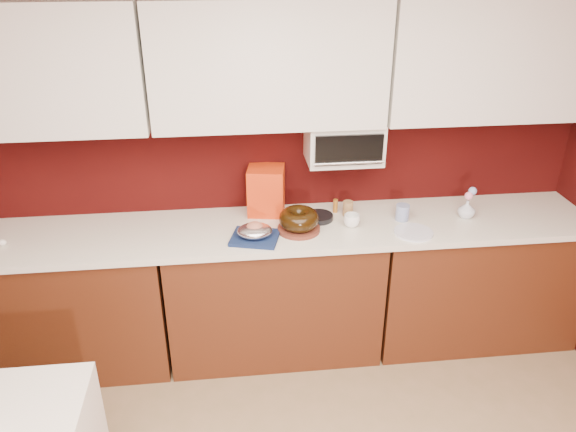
# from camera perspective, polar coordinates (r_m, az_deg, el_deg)

# --- Properties ---
(wall_back) EXTENTS (4.00, 0.02, 2.50)m
(wall_back) POSITION_cam_1_polar(r_m,az_deg,el_deg) (3.55, -2.06, 6.20)
(wall_back) COLOR #380907
(wall_back) RESTS_ON floor
(base_cabinet_left) EXTENTS (1.31, 0.58, 0.86)m
(base_cabinet_left) POSITION_cam_1_polar(r_m,az_deg,el_deg) (3.80, -22.11, -8.38)
(base_cabinet_left) COLOR #522410
(base_cabinet_left) RESTS_ON floor
(base_cabinet_center) EXTENTS (1.31, 0.58, 0.86)m
(base_cabinet_center) POSITION_cam_1_polar(r_m,az_deg,el_deg) (3.66, -1.45, -7.67)
(base_cabinet_center) COLOR #522410
(base_cabinet_center) RESTS_ON floor
(base_cabinet_right) EXTENTS (1.31, 0.58, 0.86)m
(base_cabinet_right) POSITION_cam_1_polar(r_m,az_deg,el_deg) (3.98, 18.17, -6.07)
(base_cabinet_right) COLOR #522410
(base_cabinet_right) RESTS_ON floor
(countertop) EXTENTS (4.00, 0.62, 0.04)m
(countertop) POSITION_cam_1_polar(r_m,az_deg,el_deg) (3.42, -1.54, -1.42)
(countertop) COLOR silver
(countertop) RESTS_ON base_cabinet_center
(upper_cabinet_left) EXTENTS (1.31, 0.33, 0.70)m
(upper_cabinet_left) POSITION_cam_1_polar(r_m,az_deg,el_deg) (3.40, -25.66, 13.27)
(upper_cabinet_left) COLOR white
(upper_cabinet_left) RESTS_ON wall_back
(upper_cabinet_center) EXTENTS (1.31, 0.33, 0.70)m
(upper_cabinet_center) POSITION_cam_1_polar(r_m,az_deg,el_deg) (3.23, -1.99, 15.20)
(upper_cabinet_center) COLOR white
(upper_cabinet_center) RESTS_ON wall_back
(upper_cabinet_right) EXTENTS (1.31, 0.33, 0.70)m
(upper_cabinet_right) POSITION_cam_1_polar(r_m,az_deg,el_deg) (3.59, 20.52, 14.76)
(upper_cabinet_right) COLOR white
(upper_cabinet_right) RESTS_ON wall_back
(toaster_oven) EXTENTS (0.45, 0.30, 0.25)m
(toaster_oven) POSITION_cam_1_polar(r_m,az_deg,el_deg) (3.44, 5.67, 7.58)
(toaster_oven) COLOR white
(toaster_oven) RESTS_ON upper_cabinet_center
(toaster_oven_door) EXTENTS (0.40, 0.02, 0.18)m
(toaster_oven_door) POSITION_cam_1_polar(r_m,az_deg,el_deg) (3.29, 6.23, 6.68)
(toaster_oven_door) COLOR black
(toaster_oven_door) RESTS_ON toaster_oven
(toaster_oven_handle) EXTENTS (0.42, 0.02, 0.02)m
(toaster_oven_handle) POSITION_cam_1_polar(r_m,az_deg,el_deg) (3.30, 6.22, 5.37)
(toaster_oven_handle) COLOR silver
(toaster_oven_handle) RESTS_ON toaster_oven
(cake_base) EXTENTS (0.32, 0.32, 0.02)m
(cake_base) POSITION_cam_1_polar(r_m,az_deg,el_deg) (3.37, 1.10, -1.32)
(cake_base) COLOR maroon
(cake_base) RESTS_ON countertop
(bundt_cake) EXTENTS (0.28, 0.28, 0.10)m
(bundt_cake) POSITION_cam_1_polar(r_m,az_deg,el_deg) (3.33, 1.11, -0.29)
(bundt_cake) COLOR black
(bundt_cake) RESTS_ON cake_base
(navy_towel) EXTENTS (0.32, 0.29, 0.02)m
(navy_towel) POSITION_cam_1_polar(r_m,az_deg,el_deg) (3.28, -3.38, -2.21)
(navy_towel) COLOR #14244D
(navy_towel) RESTS_ON countertop
(foil_ham_nest) EXTENTS (0.26, 0.24, 0.08)m
(foil_ham_nest) POSITION_cam_1_polar(r_m,az_deg,el_deg) (3.26, -3.40, -1.52)
(foil_ham_nest) COLOR white
(foil_ham_nest) RESTS_ON navy_towel
(roasted_ham) EXTENTS (0.10, 0.09, 0.06)m
(roasted_ham) POSITION_cam_1_polar(r_m,az_deg,el_deg) (3.25, -3.41, -1.13)
(roasted_ham) COLOR #C27058
(roasted_ham) RESTS_ON foil_ham_nest
(pandoro_box) EXTENTS (0.25, 0.24, 0.30)m
(pandoro_box) POSITION_cam_1_polar(r_m,az_deg,el_deg) (3.54, -2.23, 2.61)
(pandoro_box) COLOR red
(pandoro_box) RESTS_ON countertop
(dark_pan) EXTENTS (0.18, 0.18, 0.03)m
(dark_pan) POSITION_cam_1_polar(r_m,az_deg,el_deg) (3.50, 3.14, -0.10)
(dark_pan) COLOR black
(dark_pan) RESTS_ON countertop
(coffee_mug) EXTENTS (0.12, 0.12, 0.10)m
(coffee_mug) POSITION_cam_1_polar(r_m,az_deg,el_deg) (3.42, 6.49, -0.34)
(coffee_mug) COLOR white
(coffee_mug) RESTS_ON countertop
(blue_jar) EXTENTS (0.11, 0.11, 0.10)m
(blue_jar) POSITION_cam_1_polar(r_m,az_deg,el_deg) (3.55, 11.55, 0.36)
(blue_jar) COLOR #1B3C97
(blue_jar) RESTS_ON countertop
(flower_vase) EXTENTS (0.11, 0.11, 0.13)m
(flower_vase) POSITION_cam_1_polar(r_m,az_deg,el_deg) (3.68, 17.71, 0.78)
(flower_vase) COLOR silver
(flower_vase) RESTS_ON countertop
(flower_pink) EXTENTS (0.05, 0.05, 0.05)m
(flower_pink) POSITION_cam_1_polar(r_m,az_deg,el_deg) (3.64, 17.89, 1.97)
(flower_pink) COLOR pink
(flower_pink) RESTS_ON flower_vase
(flower_blue) EXTENTS (0.05, 0.05, 0.05)m
(flower_blue) POSITION_cam_1_polar(r_m,az_deg,el_deg) (3.66, 18.25, 2.43)
(flower_blue) COLOR #8FA7E5
(flower_blue) RESTS_ON flower_vase
(china_plate) EXTENTS (0.30, 0.30, 0.01)m
(china_plate) POSITION_cam_1_polar(r_m,az_deg,el_deg) (3.42, 12.63, -1.63)
(china_plate) COLOR white
(china_plate) RESTS_ON countertop
(amber_bottle) EXTENTS (0.03, 0.03, 0.09)m
(amber_bottle) POSITION_cam_1_polar(r_m,az_deg,el_deg) (3.59, 4.84, 1.04)
(amber_bottle) COLOR #96591B
(amber_bottle) RESTS_ON countertop
(paper_cup) EXTENTS (0.08, 0.08, 0.10)m
(paper_cup) POSITION_cam_1_polar(r_m,az_deg,el_deg) (3.55, 6.11, 0.76)
(paper_cup) COLOR #9B7446
(paper_cup) RESTS_ON countertop
(egg_right) EXTENTS (0.05, 0.04, 0.04)m
(egg_right) POSITION_cam_1_polar(r_m,az_deg,el_deg) (3.60, -27.05, -2.42)
(egg_right) COLOR white
(egg_right) RESTS_ON countertop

